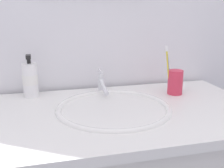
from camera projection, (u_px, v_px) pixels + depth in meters
tiled_wall_back at (95, 22)px, 1.30m from camera, size 2.33×0.04×2.40m
sink_basin at (114, 118)px, 1.08m from camera, size 0.44×0.44×0.11m
faucet at (102, 84)px, 1.25m from camera, size 0.02×0.16×0.10m
toothbrush_cup at (175, 82)px, 1.24m from camera, size 0.07×0.07×0.11m
toothbrush_blue at (168, 68)px, 1.23m from camera, size 0.04×0.02×0.20m
toothbrush_yellow at (168, 67)px, 1.22m from camera, size 0.04×0.02×0.21m
soap_dispenser at (30, 79)px, 1.19m from camera, size 0.06×0.06×0.18m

